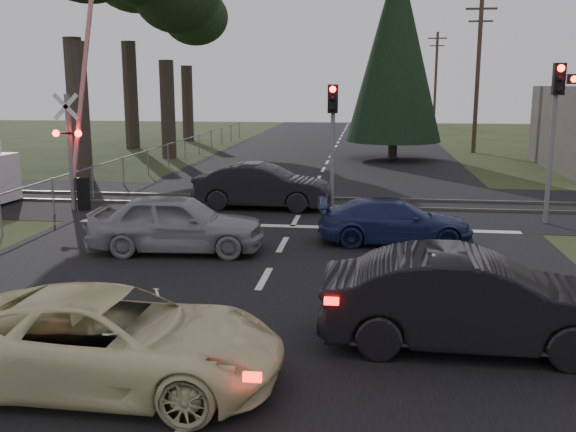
% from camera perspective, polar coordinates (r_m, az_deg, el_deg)
% --- Properties ---
extents(ground, '(120.00, 120.00, 0.00)m').
position_cam_1_polar(ground, '(11.09, -4.66, -10.18)').
color(ground, '#293216').
rests_on(ground, ground).
extents(road, '(14.00, 100.00, 0.01)m').
position_cam_1_polar(road, '(20.60, 0.99, 0.15)').
color(road, black).
rests_on(road, ground).
extents(rail_corridor, '(120.00, 8.00, 0.01)m').
position_cam_1_polar(rail_corridor, '(22.55, 1.54, 1.16)').
color(rail_corridor, black).
rests_on(rail_corridor, ground).
extents(stop_line, '(13.00, 0.35, 0.00)m').
position_cam_1_polar(stop_line, '(18.85, 0.40, -0.91)').
color(stop_line, silver).
rests_on(stop_line, ground).
extents(rail_near, '(120.00, 0.12, 0.10)m').
position_cam_1_polar(rail_near, '(21.76, 1.33, 0.89)').
color(rail_near, '#59544C').
rests_on(rail_near, ground).
extents(rail_far, '(120.00, 0.12, 0.10)m').
position_cam_1_polar(rail_far, '(23.32, 1.73, 1.62)').
color(rail_far, '#59544C').
rests_on(rail_far, ground).
extents(crossing_signal, '(1.62, 0.38, 6.96)m').
position_cam_1_polar(crossing_signal, '(22.07, -18.28, 5.73)').
color(crossing_signal, slate).
rests_on(crossing_signal, ground).
extents(traffic_signal_right, '(0.68, 0.48, 4.70)m').
position_cam_1_polar(traffic_signal_right, '(20.29, 22.82, 8.50)').
color(traffic_signal_right, slate).
rests_on(traffic_signal_right, ground).
extents(traffic_signal_center, '(0.32, 0.48, 4.10)m').
position_cam_1_polar(traffic_signal_center, '(20.82, 3.99, 8.03)').
color(traffic_signal_center, slate).
rests_on(traffic_signal_center, ground).
extents(utility_pole_mid, '(1.80, 0.26, 9.00)m').
position_cam_1_polar(utility_pole_mid, '(40.57, 16.51, 12.07)').
color(utility_pole_mid, '#4C3D2D').
rests_on(utility_pole_mid, ground).
extents(utility_pole_far, '(1.80, 0.26, 9.00)m').
position_cam_1_polar(utility_pole_far, '(65.38, 13.00, 11.92)').
color(utility_pole_far, '#4C3D2D').
rests_on(utility_pole_far, ground).
extents(euc_tree_e, '(6.00, 6.00, 13.20)m').
position_cam_1_polar(euc_tree_e, '(48.21, -9.19, 17.96)').
color(euc_tree_e, '#473D33').
rests_on(euc_tree_e, ground).
extents(conifer_tree, '(5.20, 5.20, 11.00)m').
position_cam_1_polar(conifer_tree, '(36.14, 9.57, 14.49)').
color(conifer_tree, '#473D33').
rests_on(conifer_tree, ground).
extents(fence_left, '(0.10, 36.00, 1.20)m').
position_cam_1_polar(fence_left, '(34.30, -9.82, 4.61)').
color(fence_left, slate).
rests_on(fence_left, ground).
extents(cream_coupe, '(4.85, 2.30, 1.34)m').
position_cam_1_polar(cream_coupe, '(9.30, -15.53, -10.57)').
color(cream_coupe, beige).
rests_on(cream_coupe, ground).
extents(dark_hatchback, '(4.72, 1.71, 1.55)m').
position_cam_1_polar(dark_hatchback, '(10.55, 15.92, -7.29)').
color(dark_hatchback, black).
rests_on(dark_hatchback, ground).
extents(silver_car, '(4.40, 2.01, 1.46)m').
position_cam_1_polar(silver_car, '(16.13, -9.80, -0.63)').
color(silver_car, gray).
rests_on(silver_car, ground).
extents(blue_sedan, '(4.13, 1.90, 1.17)m').
position_cam_1_polar(blue_sedan, '(17.02, 9.46, -0.47)').
color(blue_sedan, navy).
rests_on(blue_sedan, ground).
extents(dark_car_far, '(4.59, 1.79, 1.49)m').
position_cam_1_polar(dark_car_far, '(21.52, -2.28, 2.65)').
color(dark_car_far, black).
rests_on(dark_car_far, ground).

